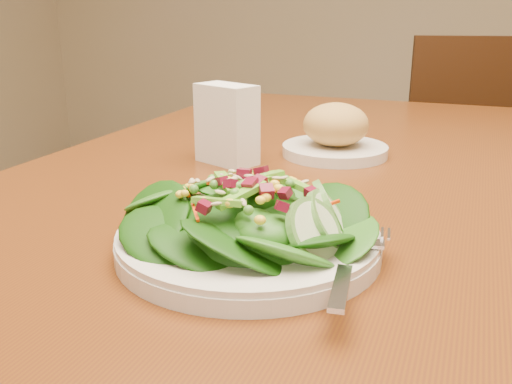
% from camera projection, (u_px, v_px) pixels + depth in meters
% --- Properties ---
extents(dining_table, '(0.90, 1.40, 0.75)m').
position_uv_depth(dining_table, '(332.00, 248.00, 0.80)').
color(dining_table, '#5C2D0B').
rests_on(dining_table, ground_plane).
extents(chair_far, '(0.50, 0.51, 0.89)m').
position_uv_depth(chair_far, '(461.00, 171.00, 1.80)').
color(chair_far, black).
rests_on(chair_far, ground_plane).
extents(salad_plate, '(0.25, 0.25, 0.07)m').
position_uv_depth(salad_plate, '(257.00, 227.00, 0.53)').
color(salad_plate, silver).
rests_on(salad_plate, dining_table).
extents(bread_plate, '(0.16, 0.16, 0.08)m').
position_uv_depth(bread_plate, '(335.00, 134.00, 0.88)').
color(bread_plate, silver).
rests_on(bread_plate, dining_table).
extents(napkin_holder, '(0.10, 0.08, 0.12)m').
position_uv_depth(napkin_holder, '(227.00, 122.00, 0.83)').
color(napkin_holder, white).
rests_on(napkin_holder, dining_table).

